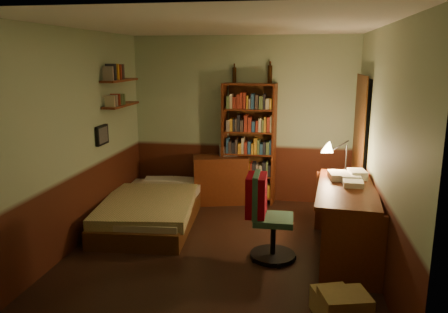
% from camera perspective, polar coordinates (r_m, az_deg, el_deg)
% --- Properties ---
extents(floor, '(3.50, 4.00, 0.02)m').
position_cam_1_polar(floor, '(5.37, -0.46, -12.21)').
color(floor, black).
rests_on(floor, ground).
extents(ceiling, '(3.50, 4.00, 0.02)m').
position_cam_1_polar(ceiling, '(4.89, -0.52, 16.88)').
color(ceiling, silver).
rests_on(ceiling, wall_back).
extents(wall_back, '(3.50, 0.02, 2.60)m').
position_cam_1_polar(wall_back, '(6.93, 2.49, 4.79)').
color(wall_back, '#97AD87').
rests_on(wall_back, ground).
extents(wall_left, '(0.02, 4.00, 2.60)m').
position_cam_1_polar(wall_left, '(5.55, -18.68, 2.14)').
color(wall_left, '#97AD87').
rests_on(wall_left, ground).
extents(wall_right, '(0.02, 4.00, 2.60)m').
position_cam_1_polar(wall_right, '(4.97, 19.91, 0.86)').
color(wall_right, '#97AD87').
rests_on(wall_right, ground).
extents(wall_front, '(3.50, 0.02, 2.60)m').
position_cam_1_polar(wall_front, '(3.07, -7.23, -5.54)').
color(wall_front, '#97AD87').
rests_on(wall_front, ground).
extents(doorway, '(0.06, 0.90, 2.00)m').
position_cam_1_polar(doorway, '(6.28, 17.36, 0.60)').
color(doorway, black).
rests_on(doorway, ground).
extents(door_trim, '(0.02, 0.98, 2.08)m').
position_cam_1_polar(door_trim, '(6.28, 17.04, 0.62)').
color(door_trim, '#44250F').
rests_on(door_trim, ground).
extents(bed, '(1.30, 2.22, 0.63)m').
position_cam_1_polar(bed, '(6.25, -9.28, -5.51)').
color(bed, olive).
rests_on(bed, ground).
extents(dresser, '(0.92, 0.62, 0.75)m').
position_cam_1_polar(dresser, '(6.93, -0.46, -3.02)').
color(dresser, '#55230F').
rests_on(dresser, ground).
extents(mini_stereo, '(0.32, 0.27, 0.15)m').
position_cam_1_polar(mini_stereo, '(6.92, 0.54, 0.81)').
color(mini_stereo, '#B2B2B7').
rests_on(mini_stereo, dresser).
extents(bookshelf, '(0.83, 0.35, 1.89)m').
position_cam_1_polar(bookshelf, '(6.81, 3.26, 1.60)').
color(bookshelf, '#55230F').
rests_on(bookshelf, ground).
extents(bottle_left, '(0.07, 0.07, 0.23)m').
position_cam_1_polar(bottle_left, '(6.83, 1.36, 10.59)').
color(bottle_left, black).
rests_on(bottle_left, bookshelf).
extents(bottle_right, '(0.09, 0.09, 0.26)m').
position_cam_1_polar(bottle_right, '(6.77, 6.01, 10.64)').
color(bottle_right, black).
rests_on(bottle_right, bookshelf).
extents(desk, '(0.78, 1.61, 0.84)m').
position_cam_1_polar(desk, '(5.25, 15.54, -8.26)').
color(desk, '#55230F').
rests_on(desk, ground).
extents(paper_stack, '(0.22, 0.28, 0.10)m').
position_cam_1_polar(paper_stack, '(5.50, 16.99, -2.24)').
color(paper_stack, silver).
rests_on(paper_stack, desk).
extents(desk_lamp, '(0.22, 0.22, 0.60)m').
position_cam_1_polar(desk_lamp, '(5.72, 15.74, 0.95)').
color(desk_lamp, black).
rests_on(desk_lamp, desk).
extents(office_chair, '(0.49, 0.43, 0.96)m').
position_cam_1_polar(office_chair, '(5.02, 6.49, -8.07)').
color(office_chair, '#2E543E').
rests_on(office_chair, ground).
extents(red_jacket, '(0.34, 0.44, 0.46)m').
position_cam_1_polar(red_jacket, '(4.91, 8.94, 0.05)').
color(red_jacket, maroon).
rests_on(red_jacket, office_chair).
extents(wall_shelf_lower, '(0.20, 0.90, 0.03)m').
position_cam_1_polar(wall_shelf_lower, '(6.44, -13.29, 6.55)').
color(wall_shelf_lower, '#55230F').
rests_on(wall_shelf_lower, wall_left).
extents(wall_shelf_upper, '(0.20, 0.90, 0.03)m').
position_cam_1_polar(wall_shelf_upper, '(6.41, -13.45, 9.65)').
color(wall_shelf_upper, '#55230F').
rests_on(wall_shelf_upper, wall_left).
extents(framed_picture, '(0.04, 0.32, 0.26)m').
position_cam_1_polar(framed_picture, '(6.07, -15.65, 2.71)').
color(framed_picture, black).
rests_on(framed_picture, wall_left).
extents(cardboard_box_a, '(0.47, 0.42, 0.30)m').
position_cam_1_polar(cardboard_box_a, '(4.10, 15.43, -18.69)').
color(cardboard_box_a, '#A08C50').
rests_on(cardboard_box_a, ground).
extents(cardboard_box_b, '(0.39, 0.36, 0.23)m').
position_cam_1_polar(cardboard_box_b, '(4.25, 13.86, -17.93)').
color(cardboard_box_b, '#A08C50').
rests_on(cardboard_box_b, ground).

